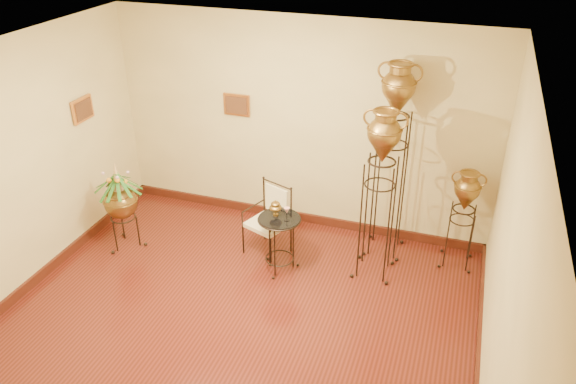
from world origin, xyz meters
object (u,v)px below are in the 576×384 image
(amphora_tall, at_px, (391,161))
(planter_urn, at_px, (120,199))
(armchair, at_px, (267,221))
(side_table, at_px, (279,243))
(amphora_mid, at_px, (379,195))

(amphora_tall, relative_size, planter_urn, 2.03)
(planter_urn, bearing_deg, armchair, 13.60)
(side_table, bearing_deg, armchair, 133.78)
(amphora_tall, xyz_separation_m, amphora_mid, (-0.04, -0.51, -0.20))
(side_table, bearing_deg, planter_urn, -175.64)
(amphora_tall, distance_m, planter_urn, 3.36)
(amphora_tall, xyz_separation_m, armchair, (-1.38, -0.54, -0.80))
(planter_urn, distance_m, armchair, 1.85)
(armchair, bearing_deg, amphora_tall, 41.95)
(amphora_tall, distance_m, armchair, 1.69)
(amphora_tall, height_order, planter_urn, amphora_tall)
(amphora_tall, distance_m, amphora_mid, 0.55)
(armchair, distance_m, side_table, 0.39)
(amphora_tall, relative_size, armchair, 2.70)
(planter_urn, bearing_deg, amphora_mid, 8.49)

